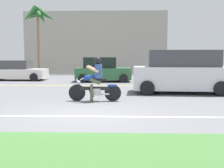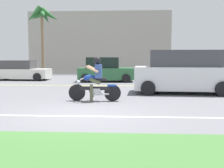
% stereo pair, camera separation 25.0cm
% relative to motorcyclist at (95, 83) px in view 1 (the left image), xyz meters
% --- Properties ---
extents(ground, '(56.00, 30.00, 0.04)m').
position_rel_motorcyclist_xyz_m(ground, '(-0.06, 0.51, -0.73)').
color(ground, slate).
extents(lane_line_near, '(50.40, 0.12, 0.01)m').
position_rel_motorcyclist_xyz_m(lane_line_near, '(-0.06, -2.79, -0.70)').
color(lane_line_near, silver).
rests_on(lane_line_near, ground).
extents(lane_line_far, '(50.40, 0.12, 0.01)m').
position_rel_motorcyclist_xyz_m(lane_line_far, '(-0.06, 5.70, -0.70)').
color(lane_line_far, yellow).
rests_on(lane_line_far, ground).
extents(motorcyclist, '(2.00, 0.65, 1.67)m').
position_rel_motorcyclist_xyz_m(motorcyclist, '(0.00, 0.00, 0.00)').
color(motorcyclist, black).
rests_on(motorcyclist, ground).
extents(suv_nearby, '(4.61, 2.42, 1.98)m').
position_rel_motorcyclist_xyz_m(suv_nearby, '(3.78, 2.61, 0.25)').
color(suv_nearby, silver).
rests_on(suv_nearby, ground).
extents(parked_car_0, '(4.22, 1.90, 1.43)m').
position_rel_motorcyclist_xyz_m(parked_car_0, '(-6.63, 9.38, -0.03)').
color(parked_car_0, white).
rests_on(parked_car_0, ground).
extents(parked_car_1, '(3.80, 2.17, 1.64)m').
position_rel_motorcyclist_xyz_m(parked_car_1, '(-0.34, 8.55, 0.06)').
color(parked_car_1, '#2D663D').
rests_on(parked_car_1, ground).
extents(parked_car_2, '(4.05, 2.27, 1.49)m').
position_rel_motorcyclist_xyz_m(parked_car_2, '(5.32, 9.23, -0.01)').
color(parked_car_2, '#232328').
rests_on(parked_car_2, ground).
extents(palm_tree_1, '(2.97, 3.11, 5.91)m').
position_rel_motorcyclist_xyz_m(palm_tree_1, '(-6.04, 13.12, 4.22)').
color(palm_tree_1, '#846B4C').
rests_on(palm_tree_1, ground).
extents(building_far, '(13.78, 4.00, 6.05)m').
position_rel_motorcyclist_xyz_m(building_far, '(-1.60, 18.51, 2.32)').
color(building_far, '#A8A399').
rests_on(building_far, ground).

